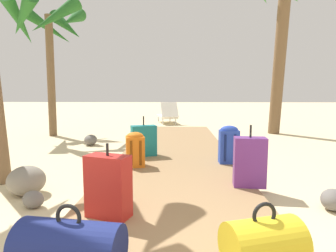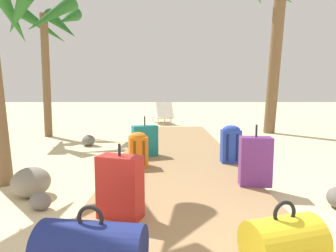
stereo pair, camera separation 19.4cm
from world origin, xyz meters
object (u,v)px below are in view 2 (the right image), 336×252
palm_tree_far_right (276,11)px  palm_tree_far_left (42,27)px  backpack_blue (231,143)px  suitcase_purple (255,161)px  suitcase_teal (145,141)px  suitcase_red (120,187)px  duffel_bag_yellow (283,242)px  backpack_orange (138,149)px  lounge_chair (162,115)px  duffel_bag_navy (91,249)px

palm_tree_far_right → palm_tree_far_left: 6.24m
backpack_blue → palm_tree_far_right: 5.11m
suitcase_purple → suitcase_teal: (-1.44, 1.57, -0.02)m
suitcase_purple → palm_tree_far_right: (1.91, 4.76, 3.01)m
suitcase_red → palm_tree_far_right: 7.23m
suitcase_red → suitcase_purple: (1.45, 0.88, 0.01)m
palm_tree_far_right → palm_tree_far_left: palm_tree_far_right is taller
backpack_blue → palm_tree_far_right: bearing=61.8°
palm_tree_far_left → backpack_blue: bearing=-37.3°
suitcase_red → backpack_blue: size_ratio=1.12×
suitcase_purple → duffel_bag_yellow: 1.63m
suitcase_purple → backpack_orange: bearing=149.9°
backpack_blue → backpack_orange: 1.45m
backpack_orange → backpack_blue: bearing=10.0°
suitcase_purple → palm_tree_far_right: 5.95m
suitcase_teal → duffel_bag_yellow: (1.13, -3.17, -0.10)m
palm_tree_far_right → lounge_chair: 5.18m
suitcase_teal → suitcase_red: bearing=-90.4°
duffel_bag_navy → lounge_chair: 9.19m
suitcase_red → duffel_bag_yellow: size_ratio=1.22×
duffel_bag_navy → palm_tree_far_right: size_ratio=0.15×
suitcase_teal → backpack_orange: size_ratio=1.34×
suitcase_purple → lounge_chair: (-1.25, 7.50, -0.04)m
backpack_orange → palm_tree_far_left: bearing=129.0°
palm_tree_far_right → palm_tree_far_left: bearing=-176.1°
backpack_blue → palm_tree_far_right: palm_tree_far_right is taller
palm_tree_far_right → duffel_bag_navy: bearing=-117.9°
duffel_bag_navy → suitcase_teal: size_ratio=0.98×
backpack_blue → suitcase_purple: suitcase_purple is taller
backpack_orange → lounge_chair: size_ratio=0.32×
duffel_bag_navy → backpack_blue: (1.45, 2.79, 0.14)m
suitcase_purple → backpack_orange: (-1.48, 0.86, -0.02)m
duffel_bag_navy → lounge_chair: lounge_chair is taller
palm_tree_far_right → palm_tree_far_left: (-6.21, -0.42, -0.50)m
palm_tree_far_right → lounge_chair: bearing=139.1°
suitcase_teal → palm_tree_far_left: palm_tree_far_left is taller
suitcase_teal → backpack_orange: suitcase_teal is taller
backpack_blue → suitcase_teal: bearing=161.4°
backpack_orange → duffel_bag_yellow: bearing=-64.5°
suitcase_teal → lounge_chair: size_ratio=0.43×
suitcase_purple → backpack_blue: bearing=92.5°
duffel_bag_navy → duffel_bag_yellow: bearing=4.3°
duffel_bag_navy → backpack_orange: size_ratio=1.31×
backpack_orange → palm_tree_far_right: palm_tree_far_right is taller
suitcase_purple → lounge_chair: size_ratio=0.45×
suitcase_purple → duffel_bag_navy: bearing=-131.6°
suitcase_teal → palm_tree_far_right: size_ratio=0.15×
palm_tree_far_left → duffel_bag_yellow: bearing=-56.1°
suitcase_red → backpack_blue: bearing=54.7°
suitcase_teal → palm_tree_far_right: palm_tree_far_right is taller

